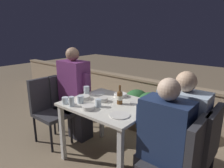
{
  "coord_description": "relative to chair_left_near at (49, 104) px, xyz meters",
  "views": [
    {
      "loc": [
        1.42,
        -1.67,
        1.59
      ],
      "look_at": [
        0.0,
        0.06,
        0.98
      ],
      "focal_mm": 32.0,
      "sensor_mm": 36.0,
      "label": 1
    }
  ],
  "objects": [
    {
      "name": "chair_left_near",
      "position": [
        0.0,
        0.0,
        0.0
      ],
      "size": [
        0.47,
        0.46,
        0.93
      ],
      "color": "#333338",
      "rests_on": "ground_plane"
    },
    {
      "name": "glass_cup_0",
      "position": [
        0.61,
        -0.17,
        0.25
      ],
      "size": [
        0.07,
        0.07,
        0.08
      ],
      "color": "silver",
      "rests_on": "dining_table"
    },
    {
      "name": "glass_cup_3",
      "position": [
        0.97,
        0.01,
        0.25
      ],
      "size": [
        0.07,
        0.07,
        0.09
      ],
      "color": "silver",
      "rests_on": "dining_table"
    },
    {
      "name": "ground_plane",
      "position": [
        0.99,
        0.16,
        -0.55
      ],
      "size": [
        16.0,
        16.0,
        0.0
      ],
      "primitive_type": "plane",
      "color": "#847056"
    },
    {
      "name": "dining_table",
      "position": [
        0.99,
        0.16,
        0.11
      ],
      "size": [
        0.99,
        0.81,
        0.76
      ],
      "color": "silver",
      "rests_on": "ground_plane"
    },
    {
      "name": "bowl_1",
      "position": [
        0.95,
        0.44,
        0.23
      ],
      "size": [
        0.17,
        0.17,
        0.04
      ],
      "color": "silver",
      "rests_on": "dining_table"
    },
    {
      "name": "bowl_0",
      "position": [
        0.66,
        0.08,
        0.23
      ],
      "size": [
        0.16,
        0.16,
        0.04
      ],
      "color": "beige",
      "rests_on": "dining_table"
    },
    {
      "name": "plate_1",
      "position": [
        1.31,
        -0.03,
        0.21
      ],
      "size": [
        0.2,
        0.2,
        0.01
      ],
      "color": "silver",
      "rests_on": "dining_table"
    },
    {
      "name": "person_blue_shirt",
      "position": [
        1.79,
        0.29,
        0.06
      ],
      "size": [
        0.51,
        0.26,
        1.22
      ],
      "color": "#282833",
      "rests_on": "ground_plane"
    },
    {
      "name": "chair_right_far",
      "position": [
        2.0,
        0.29,
        0.0
      ],
      "size": [
        0.47,
        0.46,
        0.93
      ],
      "color": "#333338",
      "rests_on": "ground_plane"
    },
    {
      "name": "bowl_3",
      "position": [
        0.9,
        0.17,
        0.24
      ],
      "size": [
        0.12,
        0.12,
        0.05
      ],
      "color": "beige",
      "rests_on": "dining_table"
    },
    {
      "name": "parapet_wall",
      "position": [
        0.99,
        1.73,
        -0.2
      ],
      "size": [
        9.0,
        0.18,
        0.68
      ],
      "color": "tan",
      "rests_on": "ground_plane"
    },
    {
      "name": "glass_cup_1",
      "position": [
        0.58,
        0.21,
        0.27
      ],
      "size": [
        0.07,
        0.07,
        0.12
      ],
      "color": "silver",
      "rests_on": "dining_table"
    },
    {
      "name": "chair_left_far",
      "position": [
        0.03,
        0.31,
        0.0
      ],
      "size": [
        0.47,
        0.46,
        0.93
      ],
      "color": "#333338",
      "rests_on": "ground_plane"
    },
    {
      "name": "glass_cup_2",
      "position": [
        0.73,
        -0.17,
        0.26
      ],
      "size": [
        0.06,
        0.06,
        0.11
      ],
      "color": "silver",
      "rests_on": "dining_table"
    },
    {
      "name": "planter_hedge",
      "position": [
        1.0,
        1.15,
        -0.19
      ],
      "size": [
        0.89,
        0.47,
        0.64
      ],
      "color": "brown",
      "rests_on": "ground_plane"
    },
    {
      "name": "glass_cup_4",
      "position": [
        0.73,
        -0.04,
        0.25
      ],
      "size": [
        0.08,
        0.08,
        0.09
      ],
      "color": "silver",
      "rests_on": "dining_table"
    },
    {
      "name": "plate_2",
      "position": [
        1.27,
        0.38,
        0.21
      ],
      "size": [
        0.2,
        0.2,
        0.01
      ],
      "color": "silver",
      "rests_on": "dining_table"
    },
    {
      "name": "bowl_2",
      "position": [
        0.95,
        -0.11,
        0.23
      ],
      "size": [
        0.14,
        0.14,
        0.04
      ],
      "color": "silver",
      "rests_on": "dining_table"
    },
    {
      "name": "person_purple_stripe",
      "position": [
        0.24,
        0.31,
        0.13
      ],
      "size": [
        0.5,
        0.26,
        1.35
      ],
      "color": "#282833",
      "rests_on": "ground_plane"
    },
    {
      "name": "potted_plant",
      "position": [
        -0.21,
        0.76,
        -0.09
      ],
      "size": [
        0.41,
        0.41,
        0.75
      ],
      "color": "#B2A899",
      "rests_on": "ground_plane"
    },
    {
      "name": "chair_right_near",
      "position": [
        1.96,
        -0.0,
        0.0
      ],
      "size": [
        0.47,
        0.46,
        0.93
      ],
      "color": "#333338",
      "rests_on": "ground_plane"
    },
    {
      "name": "beer_bottle",
      "position": [
        1.11,
        0.23,
        0.29
      ],
      "size": [
        0.07,
        0.07,
        0.22
      ],
      "color": "brown",
      "rests_on": "dining_table"
    },
    {
      "name": "person_navy_jumper",
      "position": [
        1.75,
        -0.0,
        0.06
      ],
      "size": [
        0.5,
        0.26,
        1.21
      ],
      "color": "#282833",
      "rests_on": "ground_plane"
    },
    {
      "name": "plate_0",
      "position": [
        0.65,
        0.35,
        0.21
      ],
      "size": [
        0.18,
        0.18,
        0.01
      ],
      "color": "white",
      "rests_on": "dining_table"
    }
  ]
}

